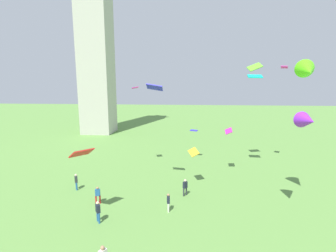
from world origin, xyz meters
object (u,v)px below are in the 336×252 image
Objects in this scene: kite_flying_0 at (255,76)px; kite_flying_5 at (193,152)px; person_3 at (98,210)px; kite_flying_2 at (135,88)px; kite_flying_3 at (255,67)px; kite_flying_9 at (307,121)px; person_1 at (185,186)px; kite_flying_7 at (284,67)px; kite_flying_1 at (194,130)px; monument_obelisk at (94,16)px; kite_flying_8 at (229,131)px; person_4 at (98,194)px; person_5 at (168,201)px; kite_flying_10 at (155,87)px; kite_flying_6 at (307,71)px; kite_flying_4 at (82,153)px; person_2 at (76,181)px.

kite_flying_0 reaches higher than kite_flying_5.
kite_flying_2 is (0.55, 12.24, 9.42)m from person_3.
kite_flying_2 is 0.70× the size of kite_flying_3.
kite_flying_0 is at bearing 109.50° from kite_flying_9.
person_1 is 1.30× the size of kite_flying_2.
person_3 is 26.48m from kite_flying_7.
monument_obelisk is at bearing 155.28° from kite_flying_1.
kite_flying_9 is (17.12, -7.16, -2.76)m from kite_flying_2.
person_4 is at bearing -53.69° from kite_flying_8.
kite_flying_1 reaches higher than person_5.
person_3 reaches higher than person_4.
kite_flying_7 is at bearing -150.17° from kite_flying_10.
kite_flying_6 is at bearing 96.22° from person_1.
kite_flying_3 is 11.33m from kite_flying_9.
kite_flying_7 reaches higher than kite_flying_1.
kite_flying_6 is at bearing 157.32° from person_4.
kite_flying_4 reaches higher than kite_flying_1.
kite_flying_6 is (-0.14, -13.02, 0.01)m from kite_flying_0.
kite_flying_2 reaches higher than person_5.
kite_flying_1 reaches higher than kite_flying_5.
monument_obelisk is at bearing 14.00° from kite_flying_5.
person_5 is (9.92, -3.59, -0.04)m from person_2.
kite_flying_8 is at bearing 133.43° from kite_flying_7.
kite_flying_6 is at bearing 65.03° from person_5.
kite_flying_4 is at bearing 107.87° from kite_flying_5.
kite_flying_8 is (-3.38, -2.98, -7.65)m from kite_flying_3.
monument_obelisk is at bearing -79.68° from person_4.
kite_flying_7 reaches higher than kite_flying_8.
kite_flying_3 is 1.37× the size of kite_flying_7.
kite_flying_5 is (8.86, 7.64, -1.92)m from kite_flying_4.
monument_obelisk reaches higher than person_4.
person_5 is 1.01× the size of kite_flying_10.
person_4 is 0.83× the size of kite_flying_4.
kite_flying_2 is at bearing 36.12° from kite_flying_5.
kite_flying_2 reaches higher than person_1.
kite_flying_1 is at bearing 106.88° from kite_flying_2.
kite_flying_0 is (7.92, 7.09, 10.80)m from person_1.
person_2 is 0.80× the size of kite_flying_6.
kite_flying_0 is 1.41× the size of kite_flying_1.
person_3 is 4.77m from kite_flying_4.
person_3 is at bearing 101.46° from person_4.
person_3 is 1.11× the size of kite_flying_10.
kite_flying_8 is (11.37, -0.41, -5.11)m from kite_flying_2.
kite_flying_5 is at bearing -74.78° from kite_flying_1.
kite_flying_10 is (4.87, 3.61, 9.65)m from person_4.
kite_flying_7 reaches higher than person_3.
person_5 is at bearing -31.48° from kite_flying_8.
kite_flying_4 is at bearing -24.50° from kite_flying_2.
kite_flying_8 is (16.40, 6.09, 4.36)m from person_2.
person_4 is (3.33, -2.73, -0.05)m from person_2.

